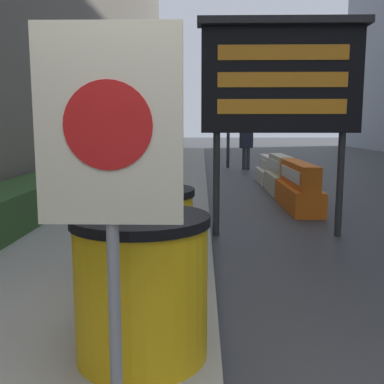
# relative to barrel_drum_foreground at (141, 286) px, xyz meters

# --- Properties ---
(hedge_strip) EXTENTS (0.90, 7.63, 0.56)m
(hedge_strip) POSITION_rel_barrel_drum_foreground_xyz_m (-2.42, 4.50, -0.18)
(hedge_strip) COLOR #335628
(hedge_strip) RESTS_ON sidewalk_left
(bare_tree) EXTENTS (1.53, 1.60, 3.07)m
(bare_tree) POSITION_rel_barrel_drum_foreground_xyz_m (-2.20, 9.43, 1.00)
(bare_tree) COLOR #4C3D2D
(bare_tree) RESTS_ON sidewalk_left
(barrel_drum_foreground) EXTENTS (0.86, 0.86, 0.90)m
(barrel_drum_foreground) POSITION_rel_barrel_drum_foreground_xyz_m (0.00, 0.00, 0.00)
(barrel_drum_foreground) COLOR yellow
(barrel_drum_foreground) RESTS_ON sidewalk_left
(barrel_drum_middle) EXTENTS (0.86, 0.86, 0.90)m
(barrel_drum_middle) POSITION_rel_barrel_drum_foreground_xyz_m (-0.11, 1.16, 0.00)
(barrel_drum_middle) COLOR yellow
(barrel_drum_middle) RESTS_ON sidewalk_left
(warning_sign) EXTENTS (0.66, 0.08, 1.89)m
(warning_sign) POSITION_rel_barrel_drum_foreground_xyz_m (-0.04, -0.67, 0.86)
(warning_sign) COLOR gray
(warning_sign) RESTS_ON sidewalk_left
(message_board) EXTENTS (2.36, 0.36, 3.07)m
(message_board) POSITION_rel_barrel_drum_foreground_xyz_m (1.49, 3.81, 1.64)
(message_board) COLOR #28282B
(message_board) RESTS_ON ground_plane
(jersey_barrier_orange_far) EXTENTS (0.55, 2.16, 0.91)m
(jersey_barrier_orange_far) POSITION_rel_barrel_drum_foreground_xyz_m (2.27, 6.04, -0.22)
(jersey_barrier_orange_far) COLOR orange
(jersey_barrier_orange_far) RESTS_ON ground_plane
(jersey_barrier_cream) EXTENTS (0.53, 1.69, 0.91)m
(jersey_barrier_cream) POSITION_rel_barrel_drum_foreground_xyz_m (2.27, 8.13, -0.22)
(jersey_barrier_cream) COLOR beige
(jersey_barrier_cream) RESTS_ON ground_plane
(jersey_barrier_white) EXTENTS (0.55, 1.67, 0.77)m
(jersey_barrier_white) POSITION_rel_barrel_drum_foreground_xyz_m (2.27, 10.04, -0.28)
(jersey_barrier_white) COLOR silver
(jersey_barrier_white) RESTS_ON ground_plane
(traffic_cone_near) EXTENTS (0.43, 0.43, 0.76)m
(traffic_cone_near) POSITION_rel_barrel_drum_foreground_xyz_m (2.70, 12.36, -0.25)
(traffic_cone_near) COLOR black
(traffic_cone_near) RESTS_ON ground_plane
(traffic_cone_mid) EXTENTS (0.31, 0.31, 0.56)m
(traffic_cone_mid) POSITION_rel_barrel_drum_foreground_xyz_m (2.23, 7.74, -0.35)
(traffic_cone_mid) COLOR black
(traffic_cone_mid) RESTS_ON ground_plane
(traffic_cone_far) EXTENTS (0.37, 0.37, 0.66)m
(traffic_cone_far) POSITION_rel_barrel_drum_foreground_xyz_m (3.12, 9.17, -0.30)
(traffic_cone_far) COLOR black
(traffic_cone_far) RESTS_ON ground_plane
(traffic_light_near_curb) EXTENTS (0.28, 0.44, 3.93)m
(traffic_light_near_curb) POSITION_rel_barrel_drum_foreground_xyz_m (1.39, 14.60, 2.23)
(traffic_light_near_curb) COLOR #2D2D30
(traffic_light_near_curb) RESTS_ON ground_plane
(pedestrian_worker) EXTENTS (0.50, 0.40, 1.65)m
(pedestrian_worker) POSITION_rel_barrel_drum_foreground_xyz_m (2.01, 13.91, 0.35)
(pedestrian_worker) COLOR #333338
(pedestrian_worker) RESTS_ON ground_plane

